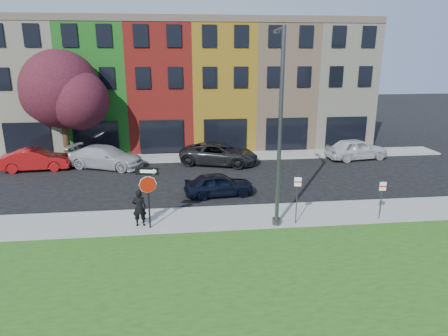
{
  "coord_description": "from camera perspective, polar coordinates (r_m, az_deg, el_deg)",
  "views": [
    {
      "loc": [
        -3.63,
        -14.84,
        7.81
      ],
      "look_at": [
        -1.48,
        4.0,
        2.32
      ],
      "focal_mm": 32.0,
      "sensor_mm": 36.0,
      "label": 1
    }
  ],
  "objects": [
    {
      "name": "ground",
      "position": [
        17.16,
        6.57,
        -11.04
      ],
      "size": [
        120.0,
        120.0,
        0.0
      ],
      "primitive_type": "plane",
      "color": "black",
      "rests_on": "ground"
    },
    {
      "name": "sidewalk_near",
      "position": [
        20.25,
        10.24,
        -6.63
      ],
      "size": [
        40.0,
        3.0,
        0.12
      ],
      "primitive_type": "cube",
      "color": "gray",
      "rests_on": "ground"
    },
    {
      "name": "sidewalk_far",
      "position": [
        30.84,
        -5.12,
        1.53
      ],
      "size": [
        40.0,
        2.4,
        0.12
      ],
      "primitive_type": "cube",
      "color": "gray",
      "rests_on": "ground"
    },
    {
      "name": "rowhouse_block",
      "position": [
        36.15,
        -4.78,
        11.63
      ],
      "size": [
        30.0,
        10.12,
        10.0
      ],
      "color": "beige",
      "rests_on": "ground"
    },
    {
      "name": "stop_sign",
      "position": [
        17.97,
        -10.82,
        -2.45
      ],
      "size": [
        1.04,
        0.24,
        2.87
      ],
      "rotation": [
        0.0,
        0.0,
        -0.19
      ],
      "color": "black",
      "rests_on": "sidewalk_near"
    },
    {
      "name": "man",
      "position": [
        18.71,
        -12.0,
        -5.59
      ],
      "size": [
        0.67,
        0.47,
        1.75
      ],
      "primitive_type": "imported",
      "rotation": [
        0.0,
        0.0,
        3.1
      ],
      "color": "black",
      "rests_on": "sidewalk_near"
    },
    {
      "name": "sedan_near",
      "position": [
        22.53,
        -0.73,
        -2.35
      ],
      "size": [
        2.38,
        4.21,
        1.32
      ],
      "primitive_type": "imported",
      "rotation": [
        0.0,
        0.0,
        1.68
      ],
      "color": "black",
      "rests_on": "ground"
    },
    {
      "name": "parked_car_red",
      "position": [
        30.31,
        -25.27,
        1.1
      ],
      "size": [
        2.24,
        4.75,
        1.49
      ],
      "primitive_type": "imported",
      "rotation": [
        0.0,
        0.0,
        1.65
      ],
      "color": "maroon",
      "rests_on": "ground"
    },
    {
      "name": "parked_car_silver",
      "position": [
        29.18,
        -16.53,
        1.53
      ],
      "size": [
        5.68,
        6.78,
        1.55
      ],
      "primitive_type": "imported",
      "rotation": [
        0.0,
        0.0,
        1.21
      ],
      "color": "#ADADB2",
      "rests_on": "ground"
    },
    {
      "name": "parked_car_dark",
      "position": [
        28.88,
        -0.7,
        2.05
      ],
      "size": [
        5.89,
        7.1,
        1.55
      ],
      "primitive_type": "imported",
      "rotation": [
        0.0,
        0.0,
        1.25
      ],
      "color": "black",
      "rests_on": "ground"
    },
    {
      "name": "parked_car_white",
      "position": [
        31.88,
        18.4,
        2.6
      ],
      "size": [
        3.27,
        5.22,
        1.59
      ],
      "primitive_type": "imported",
      "rotation": [
        0.0,
        0.0,
        1.72
      ],
      "color": "silver",
      "rests_on": "ground"
    },
    {
      "name": "street_lamp",
      "position": [
        17.79,
        7.91,
        5.4
      ],
      "size": [
        0.54,
        2.58,
        8.77
      ],
      "rotation": [
        0.0,
        0.0,
        -0.09
      ],
      "color": "#444649",
      "rests_on": "sidewalk_near"
    },
    {
      "name": "parking_sign_a",
      "position": [
        18.61,
        10.4,
        -3.63
      ],
      "size": [
        0.31,
        0.12,
        2.39
      ],
      "rotation": [
        0.0,
        0.0,
        -0.25
      ],
      "color": "#444649",
      "rests_on": "sidewalk_near"
    },
    {
      "name": "parking_sign_b",
      "position": [
        20.26,
        21.6,
        -3.61
      ],
      "size": [
        0.32,
        0.09,
        1.95
      ],
      "rotation": [
        0.0,
        0.0,
        -0.07
      ],
      "color": "#444649",
      "rests_on": "sidewalk_near"
    },
    {
      "name": "tree_purple",
      "position": [
        30.75,
        -22.06,
        10.15
      ],
      "size": [
        6.54,
        5.72,
        7.96
      ],
      "color": "black",
      "rests_on": "sidewalk_far"
    }
  ]
}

